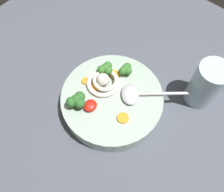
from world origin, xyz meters
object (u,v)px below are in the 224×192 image
object	(u,v)px
soup_bowl	(112,100)
soup_spoon	(136,94)
drinking_glass	(206,84)
noodle_pile	(104,81)

from	to	relation	value
soup_bowl	soup_spoon	world-z (taller)	soup_spoon
soup_spoon	drinking_glass	distance (cm)	17.71
soup_spoon	drinking_glass	xyz separation A→B (cm)	(13.27, -11.72, 0.64)
noodle_pile	drinking_glass	distance (cm)	25.57
noodle_pile	soup_spoon	distance (cm)	8.72
soup_bowl	drinking_glass	bearing A→B (deg)	-43.08
soup_bowl	noodle_pile	size ratio (longest dim) A/B	2.76
soup_bowl	noodle_pile	world-z (taller)	noodle_pile
soup_bowl	noodle_pile	bearing A→B (deg)	71.53
soup_spoon	noodle_pile	bearing A→B (deg)	155.56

